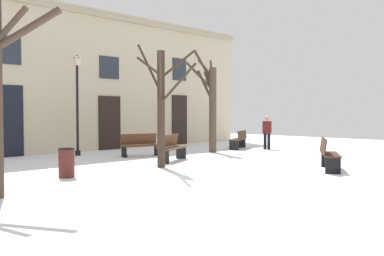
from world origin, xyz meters
TOP-DOWN VIEW (x-y plane):
  - ground_plane at (0.00, 0.00)m, footprint 36.57×36.57m
  - building_facade at (0.01, 10.03)m, footprint 22.85×0.60m
  - tree_right_of_center at (4.84, 5.56)m, footprint 1.07×1.45m
  - tree_center at (-0.10, 3.20)m, footprint 1.92×2.56m
  - streetlamp at (0.04, 8.43)m, footprint 0.30×0.30m
  - litter_bin at (-3.24, 3.50)m, footprint 0.44×0.44m
  - bench_back_to_back_left at (7.08, 5.80)m, footprint 1.68×1.13m
  - bench_by_litter_bin at (1.36, 4.35)m, footprint 1.83×1.19m
  - bench_near_center_tree at (1.61, 6.42)m, footprint 1.61×0.82m
  - bench_far_corner at (2.99, -0.83)m, footprint 1.71×1.31m
  - person_crossing_plaza at (7.79, 4.68)m, footprint 0.34×0.43m

SIDE VIEW (x-z plane):
  - ground_plane at x=0.00m, z-range 0.00..0.00m
  - litter_bin at x=-3.24m, z-range 0.00..0.79m
  - bench_back_to_back_left at x=7.08m, z-range 0.01..0.88m
  - bench_near_center_tree at x=1.61m, z-range 0.00..0.89m
  - bench_by_litter_bin at x=1.36m, z-range 0.01..0.96m
  - bench_far_corner at x=2.99m, z-range 0.01..0.98m
  - person_crossing_plaza at x=7.79m, z-range 0.07..1.63m
  - tree_center at x=-0.10m, z-range 0.06..4.02m
  - tree_right_of_center at x=4.84m, z-range -0.08..4.45m
  - streetlamp at x=0.04m, z-range 0.44..4.47m
  - building_facade at x=0.01m, z-range 0.06..6.46m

